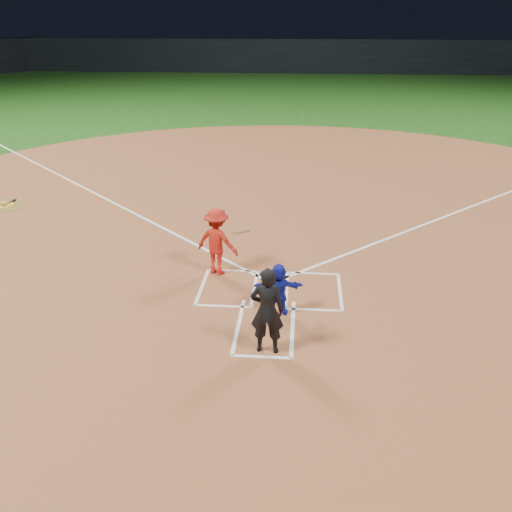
# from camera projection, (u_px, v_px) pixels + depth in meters

# --- Properties ---
(ground) EXTENTS (120.00, 120.00, 0.00)m
(ground) POSITION_uv_depth(u_px,v_px,m) (270.00, 289.00, 13.11)
(ground) COLOR #174711
(ground) RESTS_ON ground
(home_plate_dirt) EXTENTS (28.00, 28.00, 0.01)m
(home_plate_dirt) POSITION_uv_depth(u_px,v_px,m) (282.00, 206.00, 18.59)
(home_plate_dirt) COLOR brown
(home_plate_dirt) RESTS_ON ground
(stadium_wall_far) EXTENTS (80.00, 1.20, 3.20)m
(stadium_wall_far) POSITION_uv_depth(u_px,v_px,m) (300.00, 56.00, 56.32)
(stadium_wall_far) COLOR black
(stadium_wall_far) RESTS_ON ground
(home_plate) EXTENTS (0.60, 0.60, 0.02)m
(home_plate) POSITION_uv_depth(u_px,v_px,m) (270.00, 289.00, 13.10)
(home_plate) COLOR white
(home_plate) RESTS_ON home_plate_dirt
(on_deck_circle) EXTENTS (1.70, 1.70, 0.01)m
(on_deck_circle) POSITION_uv_depth(u_px,v_px,m) (1.00, 205.00, 18.66)
(on_deck_circle) COLOR brown
(on_deck_circle) RESTS_ON home_plate_dirt
(on_deck_logo) EXTENTS (0.80, 0.80, 0.00)m
(on_deck_logo) POSITION_uv_depth(u_px,v_px,m) (1.00, 205.00, 18.66)
(on_deck_logo) COLOR #BF9216
(on_deck_logo) RESTS_ON on_deck_circle
(on_deck_bat_a) EXTENTS (0.10, 0.84, 0.06)m
(on_deck_bat_a) POSITION_uv_depth(u_px,v_px,m) (9.00, 202.00, 18.87)
(on_deck_bat_a) COLOR olive
(on_deck_bat_a) RESTS_ON on_deck_circle
(bat_weight_donut) EXTENTS (0.19, 0.19, 0.05)m
(bat_weight_donut) POSITION_uv_depth(u_px,v_px,m) (13.00, 201.00, 19.00)
(bat_weight_donut) COLOR black
(bat_weight_donut) RESTS_ON on_deck_circle
(catcher) EXTENTS (1.08, 0.47, 1.13)m
(catcher) POSITION_uv_depth(u_px,v_px,m) (279.00, 289.00, 11.83)
(catcher) COLOR #141EA6
(catcher) RESTS_ON home_plate_dirt
(umpire) EXTENTS (0.64, 0.43, 1.70)m
(umpire) POSITION_uv_depth(u_px,v_px,m) (267.00, 311.00, 10.41)
(umpire) COLOR black
(umpire) RESTS_ON home_plate_dirt
(chalk_markings) EXTENTS (28.35, 17.32, 0.01)m
(chalk_markings) POSITION_uv_depth(u_px,v_px,m) (281.00, 213.00, 17.93)
(chalk_markings) COLOR white
(chalk_markings) RESTS_ON home_plate_dirt
(batter_at_plate) EXTENTS (1.38, 1.02, 1.64)m
(batter_at_plate) POSITION_uv_depth(u_px,v_px,m) (217.00, 241.00, 13.58)
(batter_at_plate) COLOR red
(batter_at_plate) RESTS_ON home_plate_dirt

